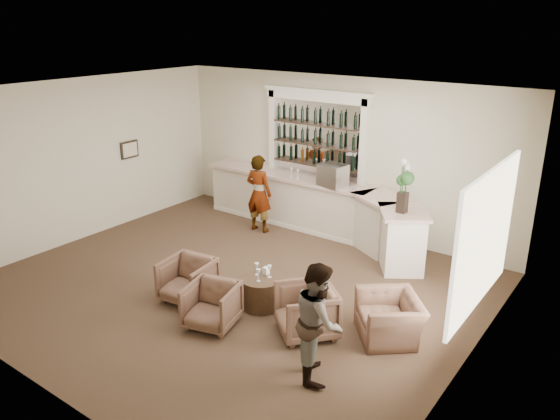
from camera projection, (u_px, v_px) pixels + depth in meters
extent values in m
plane|color=#4D3826|center=(232.00, 286.00, 9.49)|extent=(8.00, 8.00, 0.00)
cube|color=beige|center=(338.00, 155.00, 11.60)|extent=(8.00, 0.04, 3.30)
cube|color=beige|center=(82.00, 160.00, 11.15)|extent=(0.04, 7.00, 3.30)
cube|color=beige|center=(475.00, 255.00, 6.71)|extent=(0.04, 7.00, 3.30)
cube|color=silver|center=(226.00, 94.00, 8.38)|extent=(8.00, 7.00, 0.04)
cube|color=white|center=(485.00, 239.00, 7.09)|extent=(0.05, 2.40, 1.90)
cube|color=black|center=(129.00, 150.00, 12.05)|extent=(0.04, 0.46, 0.38)
cube|color=beige|center=(130.00, 150.00, 12.04)|extent=(0.01, 0.38, 0.30)
cube|color=white|center=(290.00, 200.00, 12.26)|extent=(4.00, 0.70, 1.08)
cube|color=beige|center=(289.00, 175.00, 12.05)|extent=(4.10, 0.82, 0.06)
cube|color=white|center=(380.00, 225.00, 10.78)|extent=(1.12, 1.04, 1.08)
cube|color=beige|center=(381.00, 198.00, 10.57)|extent=(1.27, 1.19, 0.06)
cube|color=white|center=(402.00, 241.00, 9.99)|extent=(1.08, 1.14, 1.08)
cube|color=beige|center=(404.00, 212.00, 9.79)|extent=(1.24, 1.29, 0.06)
cube|color=white|center=(281.00, 224.00, 12.17)|extent=(4.00, 0.06, 0.10)
cube|color=white|center=(318.00, 138.00, 11.76)|extent=(2.15, 0.02, 1.65)
cube|color=white|center=(273.00, 154.00, 12.52)|extent=(0.14, 0.16, 2.90)
cube|color=white|center=(363.00, 169.00, 11.24)|extent=(0.14, 0.16, 2.90)
cube|color=white|center=(317.00, 97.00, 11.42)|extent=(2.52, 0.16, 0.18)
cube|color=white|center=(317.00, 91.00, 11.38)|extent=(2.64, 0.20, 0.08)
cube|color=#322319|center=(314.00, 165.00, 11.87)|extent=(2.05, 0.20, 0.03)
cube|color=#322319|center=(315.00, 145.00, 11.72)|extent=(2.05, 0.20, 0.03)
cube|color=#322319|center=(315.00, 125.00, 11.57)|extent=(2.05, 0.20, 0.03)
cylinder|color=#4A3420|center=(262.00, 291.00, 8.77)|extent=(0.70, 0.70, 0.50)
imported|color=gray|center=(259.00, 193.00, 11.68)|extent=(0.64, 0.44, 1.69)
imported|color=gray|center=(319.00, 321.00, 6.90)|extent=(0.93, 0.97, 1.58)
imported|color=brown|center=(188.00, 280.00, 8.92)|extent=(0.86, 0.88, 0.72)
imported|color=brown|center=(212.00, 305.00, 8.18)|extent=(0.89, 0.91, 0.68)
imported|color=brown|center=(306.00, 311.00, 7.94)|extent=(1.15, 1.15, 0.75)
imported|color=brown|center=(389.00, 318.00, 7.89)|extent=(1.27, 1.28, 0.63)
cube|color=#B6B6BB|center=(333.00, 175.00, 11.13)|extent=(0.58, 0.51, 0.46)
cube|color=black|center=(402.00, 202.00, 9.64)|extent=(0.17, 0.17, 0.37)
cube|color=white|center=(266.00, 271.00, 8.79)|extent=(0.08, 0.08, 0.12)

